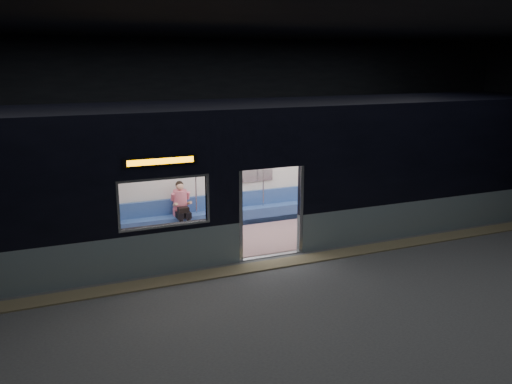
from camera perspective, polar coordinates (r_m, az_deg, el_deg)
station_floor at (r=11.50m, az=3.76°, el=-8.49°), size 24.00×14.00×0.01m
station_envelope at (r=10.67m, az=4.07°, el=10.06°), size 24.00×14.00×5.00m
tactile_strip at (r=11.95m, az=2.56°, el=-7.49°), size 22.80×0.50×0.03m
metro_car at (r=13.20m, az=-1.10°, el=2.84°), size 18.00×3.04×3.35m
passenger at (r=13.95m, az=-7.90°, el=-1.22°), size 0.37×0.64×1.31m
handbag at (r=13.78m, az=-7.65°, el=-1.86°), size 0.28×0.24×0.13m
transit_map at (r=14.73m, az=-0.41°, el=2.64°), size 1.09×0.03×0.71m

